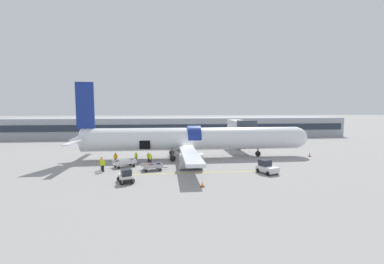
{
  "coord_description": "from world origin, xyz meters",
  "views": [
    {
      "loc": [
        -3.94,
        -40.86,
        8.51
      ],
      "look_at": [
        0.29,
        0.12,
        4.62
      ],
      "focal_mm": 24.0,
      "sensor_mm": 36.0,
      "label": 1
    }
  ],
  "objects_px": {
    "airplane": "(191,139)",
    "ground_crew_driver": "(151,159)",
    "ground_crew_loader_b": "(103,165)",
    "ground_crew_supervisor": "(136,157)",
    "ground_crew_loader_a": "(149,157)",
    "baggage_tug_lead": "(267,168)",
    "baggage_tug_mid": "(126,177)",
    "baggage_cart_loading": "(125,163)",
    "ground_crew_marshal": "(102,163)",
    "ground_crew_helper": "(116,158)",
    "baggage_cart_queued": "(153,167)"
  },
  "relations": [
    {
      "from": "airplane",
      "to": "ground_crew_driver",
      "type": "height_order",
      "value": "airplane"
    },
    {
      "from": "ground_crew_loader_b",
      "to": "ground_crew_supervisor",
      "type": "height_order",
      "value": "ground_crew_loader_b"
    },
    {
      "from": "ground_crew_loader_a",
      "to": "baggage_tug_lead",
      "type": "bearing_deg",
      "value": -27.73
    },
    {
      "from": "baggage_tug_lead",
      "to": "baggage_tug_mid",
      "type": "bearing_deg",
      "value": -172.23
    },
    {
      "from": "baggage_tug_lead",
      "to": "ground_crew_supervisor",
      "type": "xyz_separation_m",
      "value": [
        -17.7,
        8.33,
        0.13
      ]
    },
    {
      "from": "baggage_cart_loading",
      "to": "ground_crew_marshal",
      "type": "relative_size",
      "value": 2.17
    },
    {
      "from": "ground_crew_loader_b",
      "to": "ground_crew_helper",
      "type": "bearing_deg",
      "value": 81.76
    },
    {
      "from": "baggage_tug_mid",
      "to": "ground_crew_helper",
      "type": "relative_size",
      "value": 1.61
    },
    {
      "from": "baggage_tug_mid",
      "to": "ground_crew_helper",
      "type": "bearing_deg",
      "value": 106.6
    },
    {
      "from": "airplane",
      "to": "ground_crew_supervisor",
      "type": "relative_size",
      "value": 24.91
    },
    {
      "from": "baggage_tug_lead",
      "to": "ground_crew_helper",
      "type": "distance_m",
      "value": 22.21
    },
    {
      "from": "airplane",
      "to": "baggage_cart_queued",
      "type": "bearing_deg",
      "value": -126.48
    },
    {
      "from": "baggage_cart_loading",
      "to": "ground_crew_loader_b",
      "type": "height_order",
      "value": "ground_crew_loader_b"
    },
    {
      "from": "airplane",
      "to": "ground_crew_loader_a",
      "type": "relative_size",
      "value": 25.88
    },
    {
      "from": "ground_crew_helper",
      "to": "airplane",
      "type": "bearing_deg",
      "value": 15.76
    },
    {
      "from": "ground_crew_loader_a",
      "to": "airplane",
      "type": "bearing_deg",
      "value": 23.44
    },
    {
      "from": "ground_crew_marshal",
      "to": "airplane",
      "type": "bearing_deg",
      "value": 29.43
    },
    {
      "from": "ground_crew_loader_a",
      "to": "ground_crew_loader_b",
      "type": "xyz_separation_m",
      "value": [
        -5.7,
        -5.35,
        0.13
      ]
    },
    {
      "from": "ground_crew_supervisor",
      "to": "ground_crew_loader_b",
      "type": "bearing_deg",
      "value": -124.96
    },
    {
      "from": "baggage_tug_mid",
      "to": "ground_crew_helper",
      "type": "xyz_separation_m",
      "value": [
        -3.08,
        10.34,
        0.22
      ]
    },
    {
      "from": "ground_crew_driver",
      "to": "baggage_tug_mid",
      "type": "bearing_deg",
      "value": -103.34
    },
    {
      "from": "ground_crew_supervisor",
      "to": "baggage_tug_mid",
      "type": "bearing_deg",
      "value": -89.79
    },
    {
      "from": "ground_crew_supervisor",
      "to": "airplane",
      "type": "bearing_deg",
      "value": 18.49
    },
    {
      "from": "airplane",
      "to": "baggage_cart_loading",
      "type": "bearing_deg",
      "value": -150.38
    },
    {
      "from": "ground_crew_supervisor",
      "to": "ground_crew_helper",
      "type": "relative_size",
      "value": 0.97
    },
    {
      "from": "baggage_cart_queued",
      "to": "baggage_cart_loading",
      "type": "bearing_deg",
      "value": 148.63
    },
    {
      "from": "baggage_cart_loading",
      "to": "ground_crew_loader_b",
      "type": "xyz_separation_m",
      "value": [
        -2.52,
        -2.61,
        0.42
      ]
    },
    {
      "from": "baggage_tug_mid",
      "to": "ground_crew_loader_b",
      "type": "distance_m",
      "value": 6.57
    },
    {
      "from": "baggage_cart_queued",
      "to": "ground_crew_marshal",
      "type": "distance_m",
      "value": 7.0
    },
    {
      "from": "baggage_tug_lead",
      "to": "baggage_cart_queued",
      "type": "height_order",
      "value": "baggage_tug_lead"
    },
    {
      "from": "baggage_cart_loading",
      "to": "ground_crew_driver",
      "type": "relative_size",
      "value": 2.5
    },
    {
      "from": "baggage_tug_mid",
      "to": "ground_crew_loader_a",
      "type": "relative_size",
      "value": 1.71
    },
    {
      "from": "ground_crew_supervisor",
      "to": "ground_crew_loader_a",
      "type": "bearing_deg",
      "value": -1.2
    },
    {
      "from": "ground_crew_supervisor",
      "to": "baggage_tug_lead",
      "type": "bearing_deg",
      "value": -25.2
    },
    {
      "from": "baggage_cart_queued",
      "to": "ground_crew_driver",
      "type": "xyz_separation_m",
      "value": [
        -0.49,
        4.02,
        0.37
      ]
    },
    {
      "from": "airplane",
      "to": "baggage_tug_mid",
      "type": "bearing_deg",
      "value": -122.75
    },
    {
      "from": "baggage_cart_loading",
      "to": "ground_crew_marshal",
      "type": "bearing_deg",
      "value": -151.23
    },
    {
      "from": "baggage_tug_lead",
      "to": "ground_crew_loader_b",
      "type": "distance_m",
      "value": 21.67
    },
    {
      "from": "baggage_tug_mid",
      "to": "ground_crew_supervisor",
      "type": "distance_m",
      "value": 10.74
    },
    {
      "from": "ground_crew_marshal",
      "to": "ground_crew_supervisor",
      "type": "bearing_deg",
      "value": 46.56
    },
    {
      "from": "baggage_tug_lead",
      "to": "ground_crew_loader_b",
      "type": "bearing_deg",
      "value": 172.2
    },
    {
      "from": "ground_crew_supervisor",
      "to": "baggage_cart_loading",
      "type": "bearing_deg",
      "value": -114.18
    },
    {
      "from": "ground_crew_driver",
      "to": "ground_crew_marshal",
      "type": "bearing_deg",
      "value": -153.97
    },
    {
      "from": "ground_crew_marshal",
      "to": "ground_crew_loader_b",
      "type": "bearing_deg",
      "value": -70.34
    },
    {
      "from": "baggage_cart_loading",
      "to": "airplane",
      "type": "bearing_deg",
      "value": 29.62
    },
    {
      "from": "ground_crew_loader_a",
      "to": "ground_crew_supervisor",
      "type": "relative_size",
      "value": 0.96
    },
    {
      "from": "ground_crew_loader_b",
      "to": "baggage_tug_lead",
      "type": "bearing_deg",
      "value": -7.8
    },
    {
      "from": "baggage_cart_loading",
      "to": "ground_crew_loader_b",
      "type": "distance_m",
      "value": 3.65
    },
    {
      "from": "ground_crew_loader_b",
      "to": "ground_crew_helper",
      "type": "distance_m",
      "value": 5.05
    },
    {
      "from": "baggage_cart_loading",
      "to": "baggage_cart_queued",
      "type": "bearing_deg",
      "value": -31.37
    }
  ]
}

